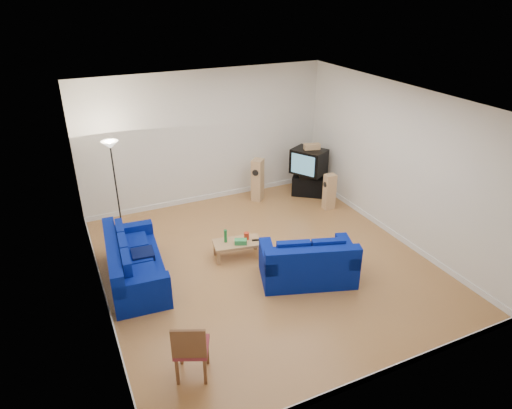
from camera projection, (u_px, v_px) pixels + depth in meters
name	position (u px, v px, depth m)	size (l,w,h in m)	color
room	(265.00, 191.00, 8.23)	(6.01, 6.51, 3.21)	brown
sofa_three_seat	(133.00, 266.00, 8.27)	(1.10, 2.22, 0.83)	navy
sofa_loveseat	(308.00, 265.00, 8.28)	(1.89, 1.42, 0.84)	navy
coffee_table	(237.00, 244.00, 9.00)	(1.00, 0.62, 0.34)	tan
bottle	(226.00, 236.00, 8.92)	(0.06, 0.06, 0.27)	#197233
tissue_box	(241.00, 242.00, 8.89)	(0.24, 0.13, 0.10)	green
red_canister	(247.00, 236.00, 9.04)	(0.10, 0.10, 0.14)	red
remote	(256.00, 240.00, 9.02)	(0.15, 0.05, 0.02)	black
tv_stand	(309.00, 185.00, 11.69)	(0.81, 0.45, 0.50)	black
av_receiver	(308.00, 175.00, 11.53)	(0.46, 0.38, 0.11)	black
television	(309.00, 161.00, 11.38)	(0.91, 0.99, 0.62)	black
centre_speaker	(312.00, 147.00, 11.24)	(0.40, 0.16, 0.14)	tan
speaker_left	(258.00, 180.00, 11.30)	(0.39, 0.40, 1.06)	tan
speaker_right	(329.00, 192.00, 10.88)	(0.28, 0.22, 0.88)	tan
floor_lamp	(112.00, 158.00, 9.36)	(0.35, 0.35, 2.05)	black
dining_chair	(191.00, 348.00, 6.11)	(0.60, 0.60, 0.96)	brown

